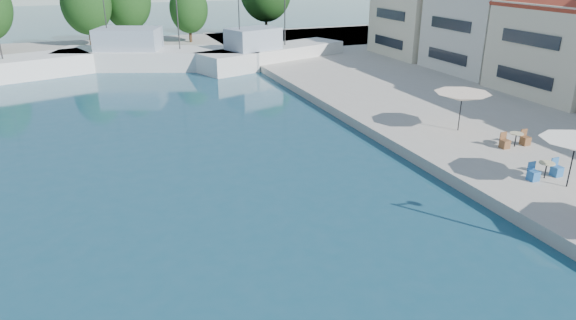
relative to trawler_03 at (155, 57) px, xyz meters
name	(u,v)px	position (x,y,z in m)	size (l,w,h in m)	color
quay_far	(97,52)	(-5.11, 9.96, -0.77)	(90.00, 16.00, 0.60)	#A9A499
building_05	(489,17)	(26.89, -15.04, 4.19)	(8.40, 8.80, 9.70)	silver
building_06	(427,6)	(26.89, -6.04, 4.43)	(9.00, 8.80, 10.20)	beige
trawler_03	(155,57)	(0.00, 0.00, 0.00)	(20.07, 11.67, 10.20)	silver
trawler_04	(270,54)	(10.81, -2.94, 0.00)	(16.40, 9.10, 10.20)	silver
tree_05	(86,4)	(-5.51, 12.46, 4.21)	(5.48, 5.48, 8.11)	#3F2B19
tree_06	(127,0)	(-0.87, 14.69, 4.32)	(5.60, 5.60, 8.29)	#3F2B19
tree_07	(189,9)	(5.75, 11.30, 3.38)	(4.51, 4.51, 6.68)	#3F2B19
umbrella_white	(575,145)	(12.71, -36.84, 1.47)	(3.00, 3.00, 2.19)	black
umbrella_cream	(462,97)	(13.46, -28.55, 1.54)	(3.21, 3.21, 2.25)	black
cafe_table_02	(545,172)	(12.55, -35.76, -0.18)	(1.82, 0.70, 0.76)	black
cafe_table_03	(515,141)	(14.46, -31.95, -0.18)	(1.82, 0.70, 0.76)	black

